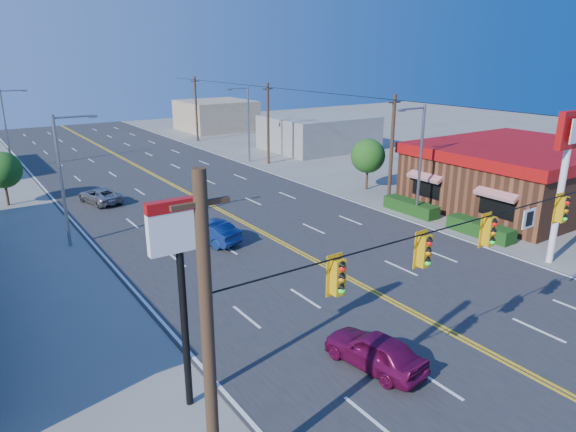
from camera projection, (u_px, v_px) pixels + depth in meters
ground at (492, 356)px, 20.16m from camera, size 160.00×160.00×0.00m
road at (242, 222)px, 35.92m from camera, size 20.00×120.00×0.06m
signal_span at (506, 240)px, 18.61m from camera, size 24.32×0.34×9.00m
kfc at (518, 175)px, 39.53m from camera, size 16.30×12.40×4.70m
kfc_pylon at (566, 157)px, 27.35m from camera, size 2.20×0.36×8.50m
pizza_hut_sign at (180, 262)px, 15.86m from camera, size 1.90×0.30×6.85m
streetlight_se at (419, 156)px, 35.59m from camera, size 2.55×0.25×8.00m
streetlight_ne at (247, 120)px, 54.52m from camera, size 2.55×0.25×8.00m
streetlight_sw at (64, 174)px, 30.36m from camera, size 2.55×0.25×8.00m
streetlight_nw at (8, 125)px, 50.86m from camera, size 2.55×0.25×8.00m
utility_pole_near at (392, 150)px, 39.60m from camera, size 0.28×0.28×8.40m
utility_pole_mid at (268, 124)px, 53.79m from camera, size 0.28×0.28×8.40m
utility_pole_far at (196, 109)px, 67.98m from camera, size 0.28×0.28×8.40m
tree_kfc_rear at (368, 156)px, 43.83m from camera, size 2.94×2.94×4.41m
tree_west at (3, 170)px, 39.17m from camera, size 2.80×2.80×4.20m
bld_east_mid at (319, 133)px, 62.85m from camera, size 12.00×10.00×4.00m
bld_east_far at (216, 115)px, 78.53m from camera, size 10.00×10.00×4.40m
car_magenta at (375, 352)px, 19.17m from camera, size 2.24×4.28×1.39m
car_blue at (208, 232)px, 31.80m from camera, size 2.95×4.65×1.45m
car_white at (166, 214)px, 35.86m from camera, size 1.79×3.98×1.13m
car_silver at (100, 196)px, 40.27m from camera, size 2.85×4.63×1.20m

